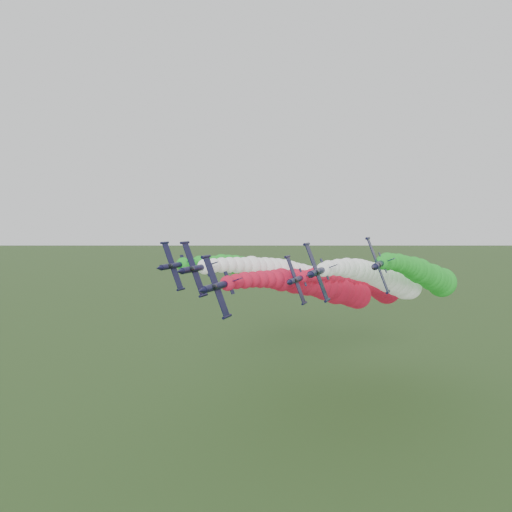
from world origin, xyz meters
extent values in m
plane|color=#355626|center=(0.00, 0.00, 0.00)|extent=(3000.00, 3000.00, 0.00)
cylinder|color=#111133|center=(6.55, -15.81, 41.99)|extent=(1.52, 9.60, 1.52)
cone|color=#111133|center=(6.55, -21.46, 41.99)|extent=(1.38, 1.92, 1.38)
cone|color=black|center=(6.55, -10.58, 41.99)|extent=(1.38, 0.96, 1.38)
ellipsoid|color=black|center=(6.95, -17.94, 42.15)|extent=(0.92, 2.01, 1.05)
cube|color=#111133|center=(6.41, -16.02, 41.93)|extent=(3.86, 2.03, 9.58)
cylinder|color=#111133|center=(4.54, -16.02, 46.70)|extent=(0.61, 2.77, 0.61)
cylinder|color=#111133|center=(8.27, -16.02, 37.16)|extent=(0.61, 2.77, 0.61)
cube|color=#111133|center=(7.70, -11.75, 42.44)|extent=(2.34, 1.60, 1.03)
cube|color=#111133|center=(6.70, -11.75, 42.05)|extent=(1.58, 1.17, 3.81)
sphere|color=#B8142F|center=(6.55, -12.07, 41.99)|extent=(2.63, 2.63, 2.63)
sphere|color=#B8142F|center=(6.58, -8.54, 41.89)|extent=(2.75, 2.75, 2.75)
sphere|color=#B8142F|center=(6.64, -5.01, 41.70)|extent=(3.13, 3.13, 3.13)
sphere|color=#B8142F|center=(6.76, -1.47, 41.43)|extent=(3.10, 3.10, 3.10)
sphere|color=#B8142F|center=(6.91, 2.06, 41.11)|extent=(3.42, 3.42, 3.42)
sphere|color=#B8142F|center=(7.11, 5.59, 40.73)|extent=(3.61, 3.61, 3.61)
sphere|color=#B8142F|center=(7.36, 9.13, 40.30)|extent=(4.13, 4.13, 4.13)
sphere|color=#B8142F|center=(7.65, 12.66, 39.83)|extent=(5.01, 5.01, 5.01)
sphere|color=#B8142F|center=(7.99, 16.20, 39.31)|extent=(4.58, 4.58, 4.58)
sphere|color=#B8142F|center=(8.37, 19.73, 38.76)|extent=(5.72, 5.72, 5.72)
sphere|color=#B8142F|center=(8.79, 23.26, 38.17)|extent=(5.69, 5.69, 5.69)
sphere|color=#B8142F|center=(9.27, 26.80, 37.54)|extent=(6.14, 6.14, 6.14)
sphere|color=#B8142F|center=(9.78, 30.33, 36.87)|extent=(5.83, 5.83, 5.83)
sphere|color=#B8142F|center=(10.34, 33.86, 36.17)|extent=(6.41, 6.41, 6.41)
sphere|color=#B8142F|center=(10.95, 37.40, 35.44)|extent=(7.14, 7.14, 7.14)
sphere|color=#B8142F|center=(11.60, 40.93, 34.68)|extent=(6.50, 6.50, 6.50)
sphere|color=#B8142F|center=(12.29, 44.46, 33.88)|extent=(8.18, 8.18, 8.18)
sphere|color=#B8142F|center=(13.03, 48.00, 33.05)|extent=(7.47, 7.47, 7.47)
sphere|color=#B8142F|center=(13.81, 51.53, 32.20)|extent=(7.45, 7.45, 7.45)
sphere|color=#B8142F|center=(14.64, 55.06, 31.31)|extent=(7.92, 7.92, 7.92)
sphere|color=#B8142F|center=(15.52, 58.60, 30.40)|extent=(8.05, 8.05, 8.05)
cylinder|color=#111133|center=(-2.01, -7.66, 43.75)|extent=(1.52, 9.60, 1.52)
cone|color=#111133|center=(-2.01, -13.31, 43.75)|extent=(1.38, 1.92, 1.38)
cone|color=black|center=(-2.01, -2.43, 43.75)|extent=(1.38, 0.96, 1.38)
ellipsoid|color=black|center=(-1.61, -9.79, 43.91)|extent=(0.92, 2.01, 1.05)
cube|color=#111133|center=(-2.16, -7.87, 43.70)|extent=(3.86, 2.03, 9.58)
cylinder|color=#111133|center=(-4.02, -7.87, 48.46)|extent=(0.61, 2.77, 0.61)
cylinder|color=#111133|center=(-0.29, -7.87, 38.93)|extent=(0.61, 2.77, 0.61)
cube|color=#111133|center=(-0.86, -3.60, 44.20)|extent=(2.34, 1.60, 1.03)
cube|color=#111133|center=(-1.86, -3.60, 43.81)|extent=(1.58, 1.17, 3.81)
sphere|color=white|center=(-2.01, -3.92, 43.75)|extent=(2.94, 2.94, 2.94)
sphere|color=white|center=(-1.98, -0.39, 43.66)|extent=(2.92, 2.92, 2.92)
sphere|color=white|center=(-1.92, 3.14, 43.46)|extent=(3.11, 3.11, 3.11)
sphere|color=white|center=(-1.81, 6.68, 43.20)|extent=(3.31, 3.31, 3.31)
sphere|color=white|center=(-1.65, 10.21, 42.87)|extent=(3.51, 3.51, 3.51)
sphere|color=white|center=(-1.45, 13.74, 42.49)|extent=(3.69, 3.69, 3.69)
sphere|color=white|center=(-1.20, 17.28, 42.07)|extent=(4.63, 4.63, 4.63)
sphere|color=white|center=(-0.91, 20.81, 41.59)|extent=(4.34, 4.34, 4.34)
sphere|color=white|center=(-0.57, 24.34, 41.08)|extent=(5.01, 5.01, 5.01)
sphere|color=white|center=(-0.19, 27.88, 40.52)|extent=(5.35, 5.35, 5.35)
sphere|color=white|center=(0.23, 31.41, 39.93)|extent=(5.83, 5.83, 5.83)
sphere|color=white|center=(0.70, 34.94, 39.30)|extent=(6.02, 6.02, 6.02)
sphere|color=white|center=(1.22, 38.48, 38.64)|extent=(6.14, 6.14, 6.14)
sphere|color=white|center=(1.78, 42.01, 37.94)|extent=(6.03, 6.03, 6.03)
sphere|color=white|center=(2.38, 45.55, 37.20)|extent=(6.29, 6.29, 6.29)
sphere|color=white|center=(3.03, 49.08, 36.44)|extent=(6.26, 6.26, 6.26)
sphere|color=white|center=(3.73, 52.61, 35.64)|extent=(7.02, 7.02, 7.02)
sphere|color=white|center=(4.47, 56.15, 34.82)|extent=(7.05, 7.05, 7.05)
sphere|color=white|center=(5.25, 59.68, 33.96)|extent=(8.06, 8.06, 8.06)
sphere|color=white|center=(6.08, 63.21, 33.08)|extent=(8.12, 8.12, 8.12)
sphere|color=white|center=(6.96, 66.75, 32.16)|extent=(8.03, 8.03, 8.03)
cylinder|color=#111133|center=(20.14, -4.47, 43.74)|extent=(1.52, 9.60, 1.52)
cone|color=#111133|center=(20.14, -10.12, 43.74)|extent=(1.38, 1.92, 1.38)
cone|color=black|center=(20.14, 0.76, 43.74)|extent=(1.38, 0.96, 1.38)
ellipsoid|color=black|center=(20.54, -6.60, 43.90)|extent=(0.92, 2.01, 1.05)
cube|color=#111133|center=(19.99, -4.68, 43.68)|extent=(3.86, 2.03, 9.58)
cylinder|color=#111133|center=(18.12, -4.68, 48.45)|extent=(0.61, 2.77, 0.61)
cylinder|color=#111133|center=(21.86, -4.68, 38.92)|extent=(0.61, 2.77, 0.61)
cube|color=#111133|center=(21.28, -0.42, 44.19)|extent=(2.34, 1.60, 1.03)
cube|color=#111133|center=(20.29, -0.42, 43.80)|extent=(1.58, 1.17, 3.81)
sphere|color=white|center=(20.14, -0.74, 43.74)|extent=(2.60, 2.60, 2.60)
sphere|color=white|center=(20.16, 2.80, 43.64)|extent=(3.02, 3.02, 3.02)
sphere|color=white|center=(20.23, 6.33, 43.45)|extent=(2.83, 2.83, 2.83)
sphere|color=white|center=(20.34, 9.86, 43.18)|extent=(3.41, 3.41, 3.41)
sphere|color=white|center=(20.50, 13.40, 42.86)|extent=(3.51, 3.51, 3.51)
sphere|color=white|center=(20.70, 16.93, 42.48)|extent=(4.23, 4.23, 4.23)
sphere|color=white|center=(20.94, 20.46, 42.05)|extent=(3.92, 3.92, 3.92)
sphere|color=white|center=(21.24, 24.00, 41.58)|extent=(4.78, 4.78, 4.78)
sphere|color=white|center=(21.57, 27.53, 41.07)|extent=(5.09, 5.09, 5.09)
sphere|color=white|center=(21.95, 31.06, 40.51)|extent=(5.16, 5.16, 5.16)
sphere|color=white|center=(22.38, 34.60, 39.92)|extent=(5.22, 5.22, 5.22)
sphere|color=white|center=(22.85, 38.13, 39.29)|extent=(5.48, 5.48, 5.48)
sphere|color=white|center=(23.36, 41.66, 38.62)|extent=(6.26, 6.26, 6.26)
sphere|color=white|center=(23.92, 45.20, 37.92)|extent=(6.59, 6.59, 6.59)
sphere|color=white|center=(24.53, 48.73, 37.19)|extent=(7.08, 7.08, 7.08)
sphere|color=white|center=(25.18, 52.26, 36.43)|extent=(7.73, 7.73, 7.73)
sphere|color=white|center=(25.87, 55.80, 35.63)|extent=(7.66, 7.66, 7.66)
sphere|color=white|center=(26.61, 59.33, 34.80)|extent=(8.05, 8.05, 8.05)
sphere|color=white|center=(27.40, 62.86, 33.95)|extent=(7.40, 7.40, 7.40)
sphere|color=white|center=(28.23, 66.40, 33.06)|extent=(8.53, 8.53, 8.53)
sphere|color=white|center=(29.10, 69.93, 32.15)|extent=(7.68, 7.68, 7.68)
cylinder|color=#111133|center=(-12.05, 1.47, 43.15)|extent=(1.52, 9.60, 1.52)
cone|color=#111133|center=(-12.05, -4.18, 43.15)|extent=(1.38, 1.92, 1.38)
cone|color=black|center=(-12.05, 6.70, 43.15)|extent=(1.38, 0.96, 1.38)
ellipsoid|color=black|center=(-11.66, -0.66, 43.30)|extent=(0.92, 2.01, 1.05)
cube|color=#111133|center=(-12.20, 1.26, 43.09)|extent=(3.86, 2.03, 9.58)
cylinder|color=#111133|center=(-14.07, 1.26, 47.85)|extent=(0.61, 2.77, 0.61)
cylinder|color=#111133|center=(-10.33, 1.26, 38.32)|extent=(0.61, 2.77, 0.61)
cube|color=#111133|center=(-10.91, 5.53, 43.59)|extent=(2.34, 1.60, 1.03)
cube|color=#111133|center=(-11.90, 5.53, 43.20)|extent=(1.58, 1.17, 3.81)
sphere|color=green|center=(-12.05, 5.21, 43.15)|extent=(2.90, 2.90, 2.90)
sphere|color=green|center=(-12.03, 8.74, 43.05)|extent=(2.55, 2.55, 2.55)
sphere|color=green|center=(-11.96, 12.27, 42.85)|extent=(3.23, 3.23, 3.23)
sphere|color=green|center=(-11.85, 15.81, 42.59)|extent=(3.34, 3.34, 3.34)
sphere|color=green|center=(-11.69, 19.34, 42.26)|extent=(3.48, 3.48, 3.48)
sphere|color=green|center=(-11.49, 22.87, 41.88)|extent=(4.55, 4.55, 4.55)
sphere|color=green|center=(-11.25, 26.41, 41.46)|extent=(4.65, 4.65, 4.65)
sphere|color=green|center=(-10.95, 29.94, 40.98)|extent=(4.97, 4.97, 4.97)
sphere|color=green|center=(-10.62, 33.47, 40.47)|extent=(4.78, 4.78, 4.78)
sphere|color=green|center=(-10.24, 37.01, 39.92)|extent=(5.09, 5.09, 5.09)
sphere|color=green|center=(-9.81, 40.54, 39.32)|extent=(5.23, 5.23, 5.23)
sphere|color=green|center=(-9.34, 44.07, 38.69)|extent=(5.51, 5.51, 5.51)
sphere|color=green|center=(-8.83, 47.61, 38.03)|extent=(6.84, 6.84, 6.84)
sphere|color=green|center=(-8.27, 51.14, 37.33)|extent=(6.84, 6.84, 6.84)
sphere|color=green|center=(-7.66, 54.67, 36.60)|extent=(7.44, 7.44, 7.44)
sphere|color=green|center=(-7.01, 58.21, 35.83)|extent=(6.47, 6.47, 6.47)
sphere|color=green|center=(-6.32, 61.74, 35.04)|extent=(6.51, 6.51, 6.51)
sphere|color=green|center=(-5.58, 65.28, 34.21)|extent=(7.79, 7.79, 7.79)
sphere|color=green|center=(-4.79, 68.81, 33.35)|extent=(7.54, 7.54, 7.54)
sphere|color=green|center=(-3.96, 72.34, 32.47)|extent=(7.60, 7.60, 7.60)
sphere|color=green|center=(-3.09, 75.88, 31.56)|extent=(9.39, 9.39, 9.39)
cylinder|color=#111133|center=(29.25, 3.49, 44.59)|extent=(1.52, 9.60, 1.52)
cone|color=#111133|center=(29.25, -2.16, 44.59)|extent=(1.38, 1.92, 1.38)
cone|color=black|center=(29.25, 8.72, 44.59)|extent=(1.38, 0.96, 1.38)
ellipsoid|color=black|center=(29.64, 1.36, 44.74)|extent=(0.92, 2.01, 1.05)
cube|color=#111133|center=(29.10, 3.28, 44.53)|extent=(3.86, 2.03, 9.58)
cylinder|color=#111133|center=(27.23, 3.28, 49.30)|extent=(0.61, 2.77, 0.61)
cylinder|color=#111133|center=(30.97, 3.28, 39.76)|extent=(0.61, 2.77, 0.61)
cube|color=#111133|center=(30.39, 7.55, 45.04)|extent=(2.34, 1.60, 1.03)
cube|color=#111133|center=(29.40, 7.55, 44.65)|extent=(1.58, 1.17, 3.81)
sphere|color=green|center=(29.25, 7.23, 44.59)|extent=(2.52, 2.52, 2.52)
sphere|color=green|center=(29.27, 10.76, 44.49)|extent=(3.12, 3.12, 3.12)
sphere|color=green|center=(29.34, 14.29, 44.30)|extent=(3.64, 3.64, 3.64)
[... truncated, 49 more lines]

